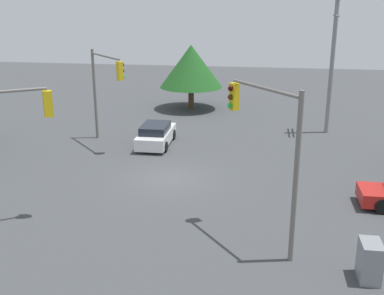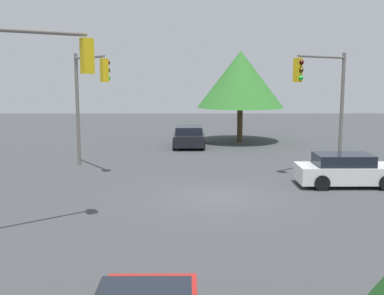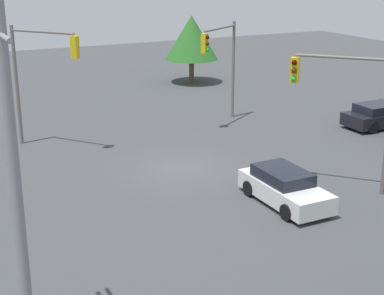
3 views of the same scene
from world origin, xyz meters
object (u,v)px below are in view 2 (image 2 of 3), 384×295
Objects in this scene: sedan_white at (347,170)px; traffic_signal_main at (88,90)px; traffic_signal_aux at (15,93)px; sedan_dark at (189,137)px; traffic_signal_cross at (325,90)px.

traffic_signal_main reaches higher than sedan_white.
sedan_white is 13.74m from traffic_signal_aux.
traffic_signal_aux is (4.78, 17.90, 3.53)m from sedan_dark.
sedan_white is at bearing -59.18° from sedan_dark.
traffic_signal_main is 1.00× the size of traffic_signal_cross.
sedan_dark is 18.86m from traffic_signal_aux.
traffic_signal_aux is at bearing -32.50° from traffic_signal_main.
traffic_signal_aux is at bearing -1.24° from traffic_signal_cross.
sedan_dark reaches higher than sedan_white.
sedan_dark is at bearing -149.18° from sedan_white.
traffic_signal_cross reaches higher than traffic_signal_main.
sedan_white is 4.51m from traffic_signal_cross.
sedan_white is at bearing 51.72° from traffic_signal_cross.
traffic_signal_main is 11.40m from traffic_signal_cross.
sedan_white is 0.70× the size of traffic_signal_aux.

